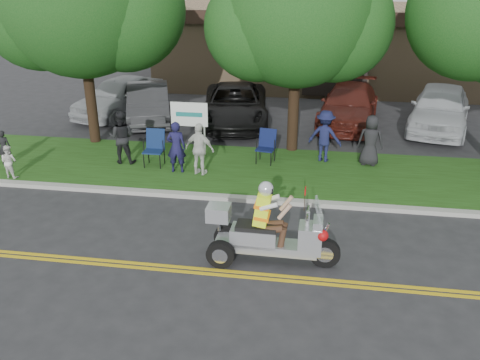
# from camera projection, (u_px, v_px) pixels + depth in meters

# --- Properties ---
(ground) EXTENTS (120.00, 120.00, 0.00)m
(ground) POSITION_uv_depth(u_px,v_px,m) (247.00, 262.00, 10.90)
(ground) COLOR #28282B
(ground) RESTS_ON ground
(centerline_near) EXTENTS (60.00, 0.10, 0.01)m
(centerline_near) POSITION_uv_depth(u_px,v_px,m) (243.00, 277.00, 10.37)
(centerline_near) COLOR gold
(centerline_near) RESTS_ON ground
(centerline_far) EXTENTS (60.00, 0.10, 0.01)m
(centerline_far) POSITION_uv_depth(u_px,v_px,m) (244.00, 273.00, 10.51)
(centerline_far) COLOR gold
(centerline_far) RESTS_ON ground
(curb) EXTENTS (60.00, 0.25, 0.12)m
(curb) POSITION_uv_depth(u_px,v_px,m) (263.00, 200.00, 13.65)
(curb) COLOR #A8A89E
(curb) RESTS_ON ground
(grass_verge) EXTENTS (60.00, 4.00, 0.10)m
(grass_verge) POSITION_uv_depth(u_px,v_px,m) (271.00, 171.00, 15.61)
(grass_verge) COLOR #204312
(grass_verge) RESTS_ON ground
(commercial_building) EXTENTS (18.00, 8.20, 4.00)m
(commercial_building) POSITION_uv_depth(u_px,v_px,m) (335.00, 45.00, 27.11)
(commercial_building) COLOR #9E7F5B
(commercial_building) RESTS_ON ground
(tree_left) EXTENTS (6.62, 5.40, 7.78)m
(tree_left) POSITION_uv_depth(u_px,v_px,m) (82.00, 1.00, 16.35)
(tree_left) COLOR #332114
(tree_left) RESTS_ON ground
(tree_mid) EXTENTS (5.88, 4.80, 7.05)m
(tree_mid) POSITION_uv_depth(u_px,v_px,m) (299.00, 17.00, 15.69)
(tree_mid) COLOR #332114
(tree_mid) RESTS_ON ground
(business_sign) EXTENTS (1.25, 0.06, 1.75)m
(business_sign) POSITION_uv_depth(u_px,v_px,m) (189.00, 117.00, 16.84)
(business_sign) COLOR silver
(business_sign) RESTS_ON ground
(trike_scooter) EXTENTS (2.83, 0.94, 1.86)m
(trike_scooter) POSITION_uv_depth(u_px,v_px,m) (267.00, 235.00, 10.69)
(trike_scooter) COLOR black
(trike_scooter) RESTS_ON ground
(lawn_chair_a) EXTENTS (0.64, 0.66, 1.05)m
(lawn_chair_a) POSITION_uv_depth(u_px,v_px,m) (267.00, 144.00, 16.03)
(lawn_chair_a) COLOR black
(lawn_chair_a) RESTS_ON grass_verge
(lawn_chair_b) EXTENTS (0.60, 0.62, 1.12)m
(lawn_chair_b) POSITION_uv_depth(u_px,v_px,m) (155.00, 145.00, 15.77)
(lawn_chair_b) COLOR black
(lawn_chair_b) RESTS_ON grass_verge
(spectator_adult_left) EXTENTS (0.60, 0.43, 1.57)m
(spectator_adult_left) POSITION_uv_depth(u_px,v_px,m) (176.00, 147.00, 15.14)
(spectator_adult_left) COLOR #191741
(spectator_adult_left) RESTS_ON grass_verge
(spectator_adult_mid) EXTENTS (0.85, 0.68, 1.68)m
(spectator_adult_mid) POSITION_uv_depth(u_px,v_px,m) (122.00, 137.00, 15.86)
(spectator_adult_mid) COLOR black
(spectator_adult_mid) RESTS_ON grass_verge
(spectator_adult_right) EXTENTS (0.99, 0.60, 1.57)m
(spectator_adult_right) POSITION_uv_depth(u_px,v_px,m) (200.00, 149.00, 14.96)
(spectator_adult_right) COLOR silver
(spectator_adult_right) RESTS_ON grass_verge
(spectator_chair_a) EXTENTS (1.19, 0.88, 1.65)m
(spectator_chair_a) POSITION_uv_depth(u_px,v_px,m) (325.00, 136.00, 16.01)
(spectator_chair_a) COLOR #181C44
(spectator_chair_a) RESTS_ON grass_verge
(spectator_chair_b) EXTENTS (0.84, 0.60, 1.60)m
(spectator_chair_b) POSITION_uv_depth(u_px,v_px,m) (371.00, 140.00, 15.68)
(spectator_chair_b) COLOR black
(spectator_chair_b) RESTS_ON grass_verge
(child_left) EXTENTS (0.46, 0.37, 1.10)m
(child_left) POSITION_uv_depth(u_px,v_px,m) (4.00, 147.00, 15.84)
(child_left) COLOR black
(child_left) RESTS_ON grass_verge
(child_right) EXTENTS (0.54, 0.45, 0.99)m
(child_right) POSITION_uv_depth(u_px,v_px,m) (9.00, 161.00, 14.84)
(child_right) COLOR white
(child_right) RESTS_ON grass_verge
(parked_car_far_left) EXTENTS (3.22, 5.17, 1.64)m
(parked_car_far_left) POSITION_uv_depth(u_px,v_px,m) (120.00, 96.00, 21.46)
(parked_car_far_left) COLOR #A6A9AD
(parked_car_far_left) RESTS_ON ground
(parked_car_left) EXTENTS (2.98, 4.88, 1.52)m
(parked_car_left) POSITION_uv_depth(u_px,v_px,m) (148.00, 103.00, 20.53)
(parked_car_left) COLOR #333336
(parked_car_left) RESTS_ON ground
(parked_car_mid) EXTENTS (3.26, 5.80, 1.53)m
(parked_car_mid) POSITION_uv_depth(u_px,v_px,m) (235.00, 105.00, 20.27)
(parked_car_mid) COLOR black
(parked_car_mid) RESTS_ON ground
(parked_car_right) EXTENTS (2.79, 5.46, 1.52)m
(parked_car_right) POSITION_uv_depth(u_px,v_px,m) (349.00, 105.00, 20.24)
(parked_car_right) COLOR #541B13
(parked_car_right) RESTS_ON ground
(parked_car_far_right) EXTENTS (3.30, 5.48, 1.74)m
(parked_car_far_right) POSITION_uv_depth(u_px,v_px,m) (440.00, 108.00, 19.43)
(parked_car_far_right) COLOR silver
(parked_car_far_right) RESTS_ON ground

